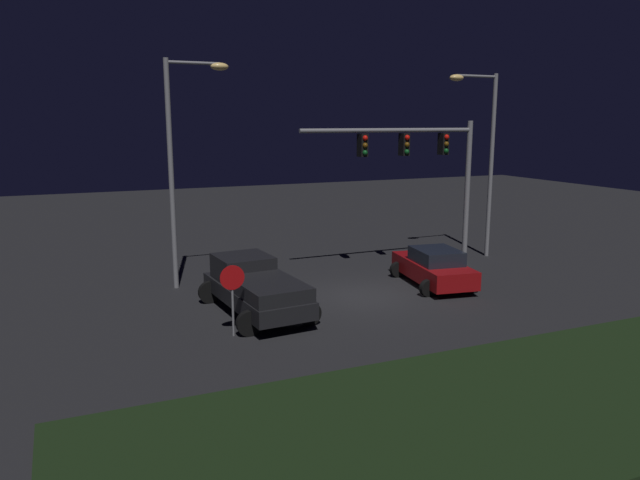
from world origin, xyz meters
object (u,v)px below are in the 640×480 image
Objects in this scene: car_sedan at (434,267)px; stop_sign at (232,287)px; street_lamp_right at (484,144)px; street_lamp_left at (182,148)px; pickup_truck at (254,284)px; traffic_signal_gantry at (423,158)px.

stop_sign reaches higher than car_sedan.
car_sedan is at bearing -144.60° from street_lamp_right.
pickup_truck is at bearing -71.16° from street_lamp_left.
street_lamp_left is 3.94× the size of stop_sign.
street_lamp_right reaches higher than stop_sign.
car_sedan is 0.53× the size of street_lamp_right.
pickup_truck is 0.64× the size of street_lamp_right.
street_lamp_right is at bearing -46.23° from car_sedan.
stop_sign is at bearing -152.34° from traffic_signal_gantry.
car_sedan is 0.55× the size of traffic_signal_gantry.
street_lamp_right is at bearing -76.80° from pickup_truck.
street_lamp_left is 7.37m from stop_sign.
street_lamp_right is (12.61, 4.04, 4.41)m from pickup_truck.
street_lamp_left is (-1.45, 4.24, 4.46)m from pickup_truck.
pickup_truck is 0.63× the size of street_lamp_left.
pickup_truck is 7.69m from car_sedan.
stop_sign is (-13.91, -6.06, -3.84)m from street_lamp_right.
car_sedan is 10.91m from street_lamp_left.
stop_sign is (0.15, -6.26, -3.90)m from street_lamp_left.
traffic_signal_gantry is 10.27m from street_lamp_left.
street_lamp_left is at bearing 91.34° from stop_sign.
street_lamp_left is 1.01× the size of street_lamp_right.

